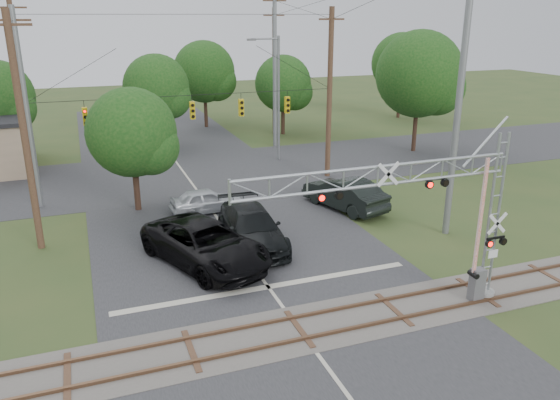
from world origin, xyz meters
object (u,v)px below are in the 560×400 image
object	(u,v)px
traffic_signal_span	(207,103)
streetlight	(276,93)
pickup_black	(206,244)
crossing_gantry	(426,208)
sedan_silver	(206,200)
car_dark	(252,228)

from	to	relation	value
traffic_signal_span	streetlight	world-z (taller)	traffic_signal_span
pickup_black	streetlight	size ratio (longest dim) A/B	0.75
crossing_gantry	streetlight	xyz separation A→B (m)	(2.82, 23.95, 1.04)
pickup_black	crossing_gantry	bearing A→B (deg)	-68.50
crossing_gantry	sedan_silver	bearing A→B (deg)	110.18
crossing_gantry	car_dark	size ratio (longest dim) A/B	1.75
traffic_signal_span	streetlight	size ratio (longest dim) A/B	2.03
sedan_silver	pickup_black	bearing A→B (deg)	162.62
traffic_signal_span	car_dark	bearing A→B (deg)	-91.13
crossing_gantry	sedan_silver	size ratio (longest dim) A/B	2.63
car_dark	sedan_silver	bearing A→B (deg)	103.47
pickup_black	streetlight	world-z (taller)	streetlight
traffic_signal_span	pickup_black	xyz separation A→B (m)	(-2.86, -11.27, -4.69)
pickup_black	streetlight	xyz separation A→B (m)	(9.56, 16.86, 4.33)
pickup_black	car_dark	xyz separation A→B (m)	(2.66, 1.36, -0.07)
pickup_black	car_dark	distance (m)	2.99
crossing_gantry	car_dark	world-z (taller)	crossing_gantry
traffic_signal_span	sedan_silver	world-z (taller)	traffic_signal_span
traffic_signal_span	pickup_black	size ratio (longest dim) A/B	2.72
car_dark	pickup_black	bearing A→B (deg)	-150.25
traffic_signal_span	car_dark	size ratio (longest dim) A/B	3.05
pickup_black	car_dark	world-z (taller)	pickup_black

